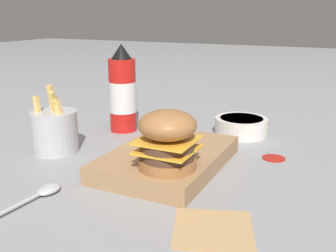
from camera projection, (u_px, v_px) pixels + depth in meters
ground_plane at (165, 162)px, 0.81m from camera, size 6.00×6.00×0.00m
serving_board at (168, 158)px, 0.78m from camera, size 0.30×0.20×0.03m
burger at (167, 139)px, 0.67m from camera, size 0.10×0.10×0.10m
ketchup_bottle at (123, 93)px, 1.00m from camera, size 0.07×0.07×0.22m
fries_basket at (55, 131)px, 0.86m from camera, size 0.10×0.10×0.15m
side_bowl at (241, 126)px, 0.98m from camera, size 0.13×0.13×0.04m
spoon at (39, 194)px, 0.65m from camera, size 0.17×0.03×0.01m
ketchup_puddle at (274, 158)px, 0.83m from camera, size 0.05×0.05×0.00m
parchment_square at (213, 229)px, 0.56m from camera, size 0.14×0.14×0.00m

